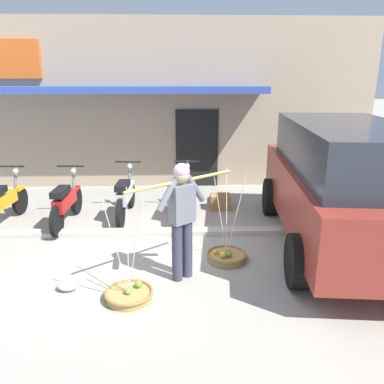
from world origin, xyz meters
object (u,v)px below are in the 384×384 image
(fruit_basket_left_side, at_px, (129,294))
(wooden_crate, at_px, (220,202))
(parked_truck, at_px, (343,182))
(motorcycle_second_in_row, at_px, (66,203))
(fruit_basket_right_side, at_px, (226,255))
(fruit_vendor, at_px, (182,214))
(plastic_litter_bag, at_px, (68,285))
(motorcycle_nearest_shop, at_px, (3,203))
(motorcycle_end_of_row, at_px, (184,196))
(motorcycle_third_in_row, at_px, (125,196))

(fruit_basket_left_side, bearing_deg, wooden_crate, 65.89)
(parked_truck, bearing_deg, motorcycle_second_in_row, 167.31)
(wooden_crate, bearing_deg, fruit_basket_right_side, -93.78)
(fruit_vendor, height_order, fruit_basket_left_side, fruit_vendor)
(fruit_basket_left_side, height_order, plastic_litter_bag, fruit_basket_left_side)
(fruit_basket_right_side, bearing_deg, motorcycle_second_in_row, 151.33)
(fruit_basket_right_side, bearing_deg, motorcycle_nearest_shop, 158.54)
(fruit_basket_right_side, distance_m, wooden_crate, 2.45)
(motorcycle_end_of_row, distance_m, wooden_crate, 0.97)
(fruit_basket_left_side, xyz_separation_m, wooden_crate, (1.57, 3.50, 0.09))
(motorcycle_nearest_shop, distance_m, motorcycle_end_of_row, 3.53)
(motorcycle_end_of_row, bearing_deg, fruit_vendor, -91.61)
(motorcycle_second_in_row, height_order, motorcycle_end_of_row, same)
(parked_truck, bearing_deg, fruit_basket_left_side, -155.24)
(motorcycle_second_in_row, bearing_deg, parked_truck, -12.69)
(motorcycle_nearest_shop, height_order, motorcycle_second_in_row, same)
(motorcycle_nearest_shop, xyz_separation_m, motorcycle_third_in_row, (2.30, 0.36, 0.00))
(fruit_vendor, relative_size, wooden_crate, 3.85)
(motorcycle_end_of_row, distance_m, plastic_litter_bag, 3.25)
(motorcycle_nearest_shop, distance_m, parked_truck, 6.25)
(motorcycle_end_of_row, height_order, plastic_litter_bag, motorcycle_end_of_row)
(motorcycle_third_in_row, relative_size, wooden_crate, 4.14)
(plastic_litter_bag, bearing_deg, motorcycle_third_in_row, 81.32)
(fruit_basket_right_side, xyz_separation_m, motorcycle_second_in_row, (-2.94, 1.61, 0.38))
(motorcycle_third_in_row, height_order, wooden_crate, motorcycle_third_in_row)
(fruit_vendor, xyz_separation_m, motorcycle_end_of_row, (0.07, 2.50, -0.53))
(fruit_basket_left_side, bearing_deg, fruit_vendor, 36.90)
(motorcycle_nearest_shop, distance_m, wooden_crate, 4.39)
(fruit_basket_left_side, relative_size, motorcycle_second_in_row, 0.80)
(fruit_vendor, bearing_deg, motorcycle_third_in_row, 114.35)
(fruit_basket_right_side, height_order, motorcycle_third_in_row, fruit_basket_right_side)
(motorcycle_second_in_row, xyz_separation_m, parked_truck, (4.91, -1.11, 0.68))
(fruit_basket_left_side, height_order, motorcycle_third_in_row, fruit_basket_left_side)
(motorcycle_nearest_shop, relative_size, parked_truck, 0.37)
(fruit_basket_right_side, bearing_deg, motorcycle_end_of_row, 107.79)
(fruit_vendor, relative_size, plastic_litter_bag, 6.05)
(fruit_basket_right_side, height_order, wooden_crate, fruit_basket_right_side)
(fruit_basket_left_side, relative_size, motorcycle_third_in_row, 0.80)
(motorcycle_end_of_row, distance_m, parked_truck, 3.06)
(motorcycle_third_in_row, bearing_deg, parked_truck, -21.27)
(fruit_basket_right_side, xyz_separation_m, motorcycle_third_in_row, (-1.84, 1.98, 0.38))
(motorcycle_second_in_row, height_order, wooden_crate, motorcycle_second_in_row)
(fruit_vendor, height_order, motorcycle_nearest_shop, fruit_vendor)
(motorcycle_nearest_shop, xyz_separation_m, plastic_litter_bag, (1.88, -2.44, -0.38))
(motorcycle_nearest_shop, height_order, motorcycle_end_of_row, same)
(fruit_basket_left_side, bearing_deg, parked_truck, 24.76)
(parked_truck, bearing_deg, motorcycle_third_in_row, 158.73)
(motorcycle_nearest_shop, bearing_deg, motorcycle_end_of_row, 5.58)
(fruit_basket_left_side, bearing_deg, motorcycle_third_in_row, 98.13)
(motorcycle_third_in_row, distance_m, motorcycle_end_of_row, 1.21)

